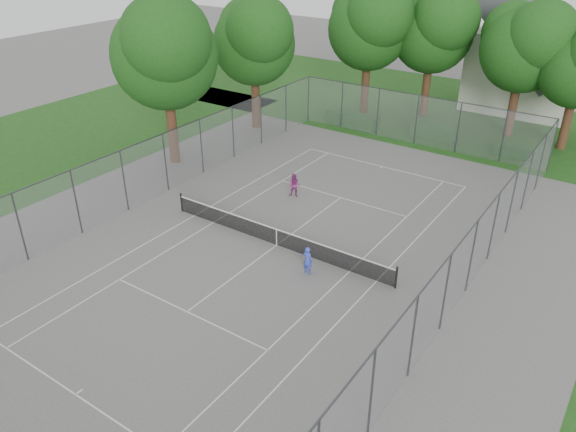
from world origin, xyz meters
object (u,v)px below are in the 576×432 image
Objects in this scene: woman_player at (294,185)px; house at (527,59)px; girl_player at (308,260)px; tennis_net at (277,236)px.

house is at bearing 59.42° from woman_player.
woman_player is at bearing -48.01° from girl_player.
house is at bearing -88.71° from girl_player.
house is 7.33× the size of woman_player.
girl_player is at bearing -24.97° from tennis_net.
tennis_net is 2.85m from girl_player.
house reaches higher than woman_player.
woman_player reaches higher than girl_player.
woman_player is at bearing -104.39° from house.
tennis_net is 9.36× the size of girl_player.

